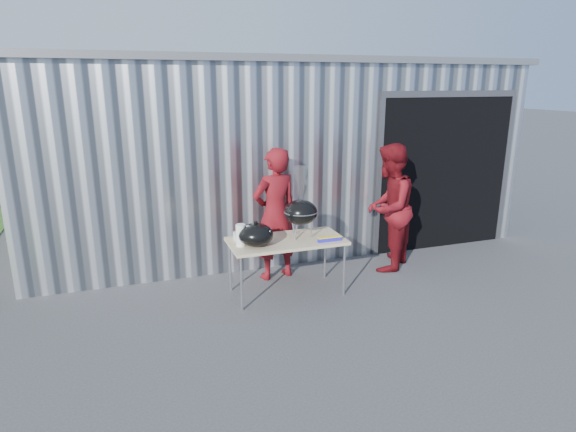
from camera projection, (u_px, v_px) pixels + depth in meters
name	position (u px, v px, depth m)	size (l,w,h in m)	color
ground	(291.00, 320.00, 5.72)	(80.00, 80.00, 0.00)	#3B3B3D
building	(258.00, 143.00, 9.77)	(8.20, 6.20, 3.10)	silver
folding_table	(286.00, 242.00, 6.27)	(1.50, 0.75, 0.75)	tan
kettle_grill	(301.00, 206.00, 6.25)	(0.45, 0.45, 0.94)	black
grill_lid	(256.00, 235.00, 5.99)	(0.44, 0.44, 0.32)	black
paper_towels	(241.00, 235.00, 5.98)	(0.12, 0.12, 0.28)	white
white_tub	(242.00, 236.00, 6.24)	(0.20, 0.15, 0.10)	white
foil_box	(330.00, 239.00, 6.18)	(0.32, 0.05, 0.06)	#221CB9
person_cook	(275.00, 214.00, 6.74)	(0.68, 0.45, 1.88)	maroon
person_bystander	(389.00, 208.00, 7.08)	(0.92, 0.71, 1.89)	maroon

